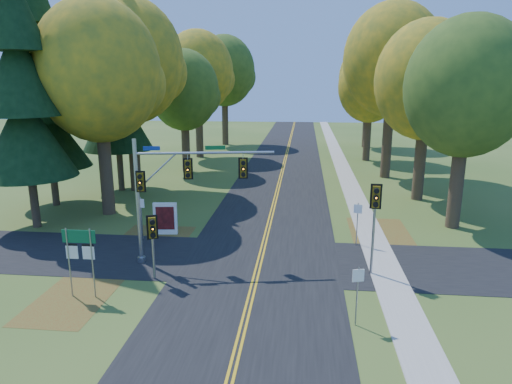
# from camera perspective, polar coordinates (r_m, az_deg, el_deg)

# --- Properties ---
(ground) EXTENTS (160.00, 160.00, 0.00)m
(ground) POSITION_cam_1_polar(r_m,az_deg,el_deg) (21.83, -0.02, -10.54)
(ground) COLOR #32521C
(ground) RESTS_ON ground
(road_main) EXTENTS (8.00, 160.00, 0.02)m
(road_main) POSITION_cam_1_polar(r_m,az_deg,el_deg) (21.83, -0.02, -10.51)
(road_main) COLOR black
(road_main) RESTS_ON ground
(road_cross) EXTENTS (60.00, 6.00, 0.02)m
(road_cross) POSITION_cam_1_polar(r_m,az_deg,el_deg) (23.65, 0.50, -8.52)
(road_cross) COLOR black
(road_cross) RESTS_ON ground
(centerline_left) EXTENTS (0.10, 160.00, 0.01)m
(centerline_left) POSITION_cam_1_polar(r_m,az_deg,el_deg) (21.83, -0.28, -10.47)
(centerline_left) COLOR gold
(centerline_left) RESTS_ON road_main
(centerline_right) EXTENTS (0.10, 160.00, 0.01)m
(centerline_right) POSITION_cam_1_polar(r_m,az_deg,el_deg) (21.81, 0.25, -10.49)
(centerline_right) COLOR gold
(centerline_right) RESTS_ON road_main
(sidewalk_east) EXTENTS (1.60, 160.00, 0.06)m
(sidewalk_east) POSITION_cam_1_polar(r_m,az_deg,el_deg) (22.11, 16.48, -10.74)
(sidewalk_east) COLOR #9E998E
(sidewalk_east) RESTS_ON ground
(leaf_patch_w_near) EXTENTS (4.00, 6.00, 0.00)m
(leaf_patch_w_near) POSITION_cam_1_polar(r_m,az_deg,el_deg) (26.83, -13.11, -6.13)
(leaf_patch_w_near) COLOR brown
(leaf_patch_w_near) RESTS_ON ground
(leaf_patch_e) EXTENTS (3.50, 8.00, 0.00)m
(leaf_patch_e) POSITION_cam_1_polar(r_m,az_deg,el_deg) (27.70, 15.54, -5.63)
(leaf_patch_e) COLOR brown
(leaf_patch_e) RESTS_ON ground
(leaf_patch_w_far) EXTENTS (3.00, 5.00, 0.00)m
(leaf_patch_w_far) POSITION_cam_1_polar(r_m,az_deg,el_deg) (21.32, -21.92, -12.23)
(leaf_patch_w_far) COLOR brown
(leaf_patch_w_far) RESTS_ON ground
(tree_w_a) EXTENTS (8.00, 8.00, 14.15)m
(tree_w_a) POSITION_cam_1_polar(r_m,az_deg,el_deg) (32.00, -18.96, 14.00)
(tree_w_a) COLOR #38281C
(tree_w_a) RESTS_ON ground
(tree_e_a) EXTENTS (7.20, 7.20, 12.73)m
(tree_e_a) POSITION_cam_1_polar(r_m,az_deg,el_deg) (30.07, 24.94, 11.70)
(tree_e_a) COLOR #38281C
(tree_e_a) RESTS_ON ground
(tree_w_b) EXTENTS (8.60, 8.60, 15.38)m
(tree_w_b) POSITION_cam_1_polar(r_m,az_deg,el_deg) (38.62, -15.51, 15.42)
(tree_w_b) COLOR #38281C
(tree_w_b) RESTS_ON ground
(tree_e_b) EXTENTS (7.60, 7.60, 13.33)m
(tree_e_b) POSITION_cam_1_polar(r_m,az_deg,el_deg) (36.44, 20.66, 12.84)
(tree_e_b) COLOR #38281C
(tree_e_b) RESTS_ON ground
(tree_w_c) EXTENTS (6.80, 6.80, 11.91)m
(tree_w_c) POSITION_cam_1_polar(r_m,az_deg,el_deg) (45.74, -8.92, 12.40)
(tree_w_c) COLOR #38281C
(tree_w_c) RESTS_ON ground
(tree_e_c) EXTENTS (8.80, 8.80, 15.79)m
(tree_e_c) POSITION_cam_1_polar(r_m,az_deg,el_deg) (44.17, 16.80, 15.47)
(tree_e_c) COLOR #38281C
(tree_e_c) RESTS_ON ground
(tree_w_d) EXTENTS (8.20, 8.20, 14.56)m
(tree_w_d) POSITION_cam_1_polar(r_m,az_deg,el_deg) (54.34, -7.21, 14.61)
(tree_w_d) COLOR #38281C
(tree_w_d) RESTS_ON ground
(tree_e_d) EXTENTS (7.00, 7.00, 12.32)m
(tree_e_d) POSITION_cam_1_polar(r_m,az_deg,el_deg) (53.12, 14.13, 12.67)
(tree_e_d) COLOR #38281C
(tree_e_d) RESTS_ON ground
(tree_w_e) EXTENTS (8.40, 8.40, 14.97)m
(tree_w_e) POSITION_cam_1_polar(r_m,az_deg,el_deg) (64.80, -3.90, 14.82)
(tree_w_e) COLOR #38281C
(tree_w_e) RESTS_ON ground
(tree_e_e) EXTENTS (7.80, 7.80, 13.74)m
(tree_e_e) POSITION_cam_1_polar(r_m,az_deg,el_deg) (63.89, 13.96, 13.68)
(tree_e_e) COLOR #38281C
(tree_e_e) RESTS_ON ground
(pine_a) EXTENTS (5.60, 5.60, 19.48)m
(pine_a) POSITION_cam_1_polar(r_m,az_deg,el_deg) (30.64, -27.49, 12.68)
(pine_a) COLOR #38281C
(pine_a) RESTS_ON ground
(pine_b) EXTENTS (5.60, 5.60, 17.31)m
(pine_b) POSITION_cam_1_polar(r_m,az_deg,el_deg) (35.69, -24.95, 11.26)
(pine_b) COLOR #38281C
(pine_b) RESTS_ON ground
(pine_c) EXTENTS (5.60, 5.60, 20.56)m
(pine_c) POSITION_cam_1_polar(r_m,az_deg,el_deg) (38.82, -17.41, 14.28)
(pine_c) COLOR #38281C
(pine_c) RESTS_ON ground
(traffic_mast) EXTENTS (6.83, 1.63, 6.28)m
(traffic_mast) POSITION_cam_1_polar(r_m,az_deg,el_deg) (22.70, -10.46, 0.96)
(traffic_mast) COLOR #9B9FA4
(traffic_mast) RESTS_ON ground
(east_signal_pole) EXTENTS (0.52, 0.60, 4.47)m
(east_signal_pole) POSITION_cam_1_polar(r_m,az_deg,el_deg) (21.47, 14.68, -1.80)
(east_signal_pole) COLOR gray
(east_signal_pole) RESTS_ON ground
(ped_signal_pole) EXTENTS (0.47, 0.57, 3.17)m
(ped_signal_pole) POSITION_cam_1_polar(r_m,az_deg,el_deg) (21.09, -12.82, -4.92)
(ped_signal_pole) COLOR #93959B
(ped_signal_pole) RESTS_ON ground
(route_sign_cluster) EXTENTS (1.43, 0.10, 3.06)m
(route_sign_cluster) POSITION_cam_1_polar(r_m,az_deg,el_deg) (20.53, -21.17, -6.65)
(route_sign_cluster) COLOR gray
(route_sign_cluster) RESTS_ON ground
(info_kiosk) EXTENTS (1.41, 0.36, 1.94)m
(info_kiosk) POSITION_cam_1_polar(r_m,az_deg,el_deg) (27.72, -11.26, -3.29)
(info_kiosk) COLOR white
(info_kiosk) RESTS_ON ground
(reg_sign_e_north) EXTENTS (0.46, 0.16, 2.44)m
(reg_sign_e_north) POSITION_cam_1_polar(r_m,az_deg,el_deg) (25.82, 12.58, -3.00)
(reg_sign_e_north) COLOR gray
(reg_sign_e_north) RESTS_ON ground
(reg_sign_e_south) EXTENTS (0.44, 0.15, 2.36)m
(reg_sign_e_south) POSITION_cam_1_polar(r_m,az_deg,el_deg) (17.61, 12.59, -11.39)
(reg_sign_e_south) COLOR gray
(reg_sign_e_south) RESTS_ON ground
(reg_sign_w) EXTENTS (0.47, 0.14, 2.51)m
(reg_sign_w) POSITION_cam_1_polar(r_m,az_deg,el_deg) (26.96, -14.18, -2.27)
(reg_sign_w) COLOR gray
(reg_sign_w) RESTS_ON ground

